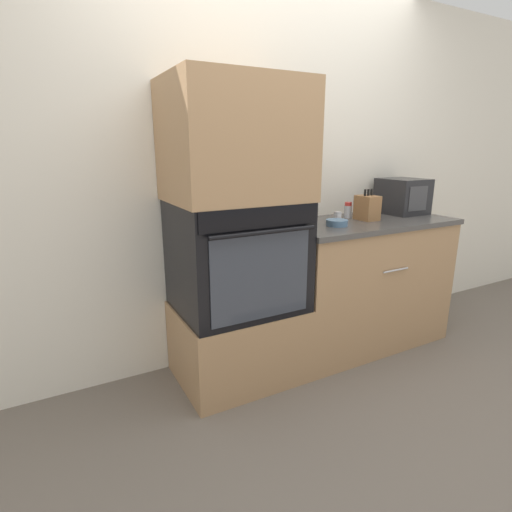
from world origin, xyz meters
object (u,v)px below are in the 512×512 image
(bowl, at_px, (337,223))
(condiment_jar_far, at_px, (348,210))
(condiment_jar_mid, at_px, (289,216))
(microwave, at_px, (402,196))
(knife_block, at_px, (367,208))
(wall_oven, at_px, (237,256))
(condiment_jar_near, at_px, (338,216))

(bowl, relative_size, condiment_jar_far, 1.26)
(bowl, distance_m, condiment_jar_mid, 0.35)
(microwave, relative_size, knife_block, 1.50)
(microwave, distance_m, condiment_jar_mid, 0.96)
(wall_oven, height_order, condiment_jar_mid, wall_oven)
(knife_block, bearing_deg, condiment_jar_mid, 156.28)
(bowl, bearing_deg, wall_oven, 174.40)
(wall_oven, height_order, microwave, microwave)
(microwave, height_order, condiment_jar_far, microwave)
(bowl, bearing_deg, microwave, 12.04)
(wall_oven, relative_size, condiment_jar_near, 11.49)
(bowl, relative_size, condiment_jar_mid, 2.04)
(bowl, bearing_deg, condiment_jar_far, 37.32)
(knife_block, bearing_deg, bowl, -167.23)
(bowl, relative_size, condiment_jar_near, 2.24)
(condiment_jar_near, bearing_deg, microwave, 2.06)
(knife_block, distance_m, condiment_jar_far, 0.15)
(condiment_jar_mid, bearing_deg, wall_oven, -155.89)
(microwave, xyz_separation_m, condiment_jar_mid, (-0.95, 0.13, -0.10))
(condiment_jar_near, bearing_deg, condiment_jar_far, 23.69)
(microwave, xyz_separation_m, condiment_jar_far, (-0.50, 0.04, -0.08))
(condiment_jar_mid, bearing_deg, knife_block, -23.72)
(wall_oven, distance_m, condiment_jar_near, 0.83)
(microwave, height_order, bowl, microwave)
(microwave, relative_size, condiment_jar_far, 2.87)
(knife_block, xyz_separation_m, bowl, (-0.33, -0.07, -0.07))
(wall_oven, height_order, condiment_jar_far, wall_oven)
(condiment_jar_near, relative_size, condiment_jar_mid, 0.91)
(wall_oven, distance_m, bowl, 0.71)
(wall_oven, xyz_separation_m, condiment_jar_mid, (0.51, 0.23, 0.16))
(bowl, distance_m, condiment_jar_near, 0.19)
(knife_block, bearing_deg, wall_oven, -179.62)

